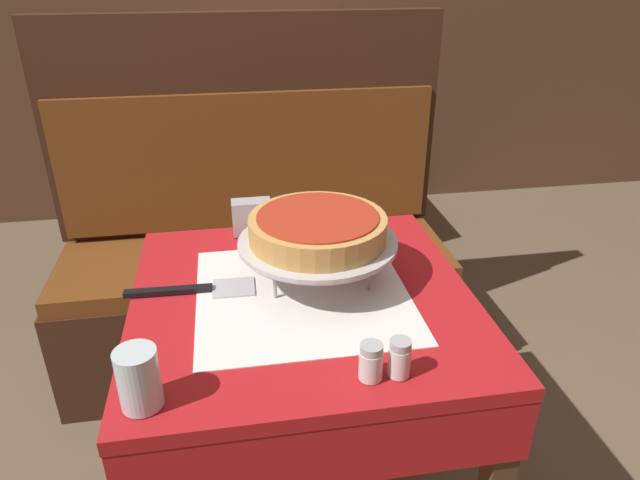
{
  "coord_description": "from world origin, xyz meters",
  "views": [
    {
      "loc": [
        -0.14,
        -1.03,
        1.38
      ],
      "look_at": [
        0.04,
        0.02,
        0.84
      ],
      "focal_mm": 32.0,
      "sensor_mm": 36.0,
      "label": 1
    }
  ],
  "objects": [
    {
      "name": "dining_table_rear",
      "position": [
        0.11,
        1.72,
        0.61
      ],
      "size": [
        0.73,
        0.73,
        0.73
      ],
      "color": "red",
      "rests_on": "ground_plane"
    },
    {
      "name": "salt_shaker",
      "position": [
        0.08,
        -0.29,
        0.76
      ],
      "size": [
        0.04,
        0.04,
        0.07
      ],
      "color": "silver",
      "rests_on": "dining_table_front"
    },
    {
      "name": "booth_bench",
      "position": [
        -0.07,
        0.76,
        0.35
      ],
      "size": [
        1.35,
        0.48,
        1.22
      ],
      "color": "#3D2316",
      "rests_on": "ground_plane"
    },
    {
      "name": "napkin_holder",
      "position": [
        -0.09,
        0.32,
        0.77
      ],
      "size": [
        0.1,
        0.05,
        0.09
      ],
      "color": "#B2B2B7",
      "rests_on": "dining_table_front"
    },
    {
      "name": "water_glass_near",
      "position": [
        -0.3,
        -0.29,
        0.78
      ],
      "size": [
        0.07,
        0.07,
        0.1
      ],
      "color": "silver",
      "rests_on": "dining_table_front"
    },
    {
      "name": "condiment_caddy",
      "position": [
        0.13,
        1.68,
        0.77
      ],
      "size": [
        0.14,
        0.14,
        0.17
      ],
      "color": "black",
      "rests_on": "dining_table_rear"
    },
    {
      "name": "dining_table_front",
      "position": [
        0.0,
        0.0,
        0.62
      ],
      "size": [
        0.73,
        0.73,
        0.73
      ],
      "color": "red",
      "rests_on": "ground_plane"
    },
    {
      "name": "pepper_shaker",
      "position": [
        0.13,
        -0.29,
        0.76
      ],
      "size": [
        0.04,
        0.04,
        0.07
      ],
      "color": "silver",
      "rests_on": "dining_table_front"
    },
    {
      "name": "pizza_pan_stand",
      "position": [
        0.04,
        0.05,
        0.82
      ],
      "size": [
        0.35,
        0.35,
        0.1
      ],
      "color": "#ADADB2",
      "rests_on": "dining_table_front"
    },
    {
      "name": "deep_dish_pizza",
      "position": [
        0.04,
        0.05,
        0.86
      ],
      "size": [
        0.3,
        0.3,
        0.06
      ],
      "color": "tan",
      "rests_on": "pizza_pan_stand"
    },
    {
      "name": "pizza_server",
      "position": [
        -0.23,
        0.05,
        0.73
      ],
      "size": [
        0.28,
        0.08,
        0.01
      ],
      "color": "#BCBCC1",
      "rests_on": "dining_table_front"
    }
  ]
}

